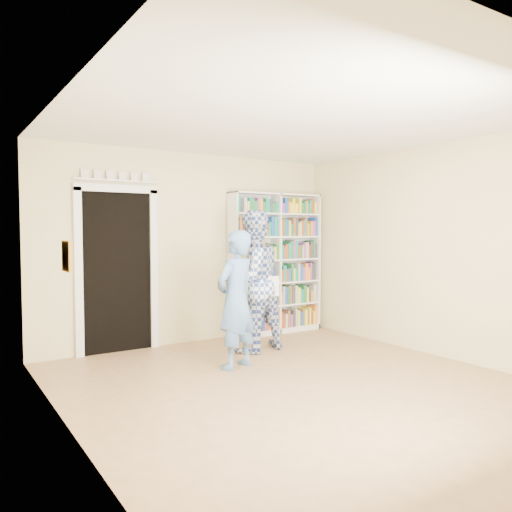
{
  "coord_description": "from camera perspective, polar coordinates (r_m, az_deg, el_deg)",
  "views": [
    {
      "loc": [
        -3.15,
        -3.97,
        1.61
      ],
      "look_at": [
        0.04,
        0.9,
        1.3
      ],
      "focal_mm": 35.0,
      "sensor_mm": 36.0,
      "label": 1
    }
  ],
  "objects": [
    {
      "name": "man_plaid",
      "position": [
        6.59,
        -0.48,
        -2.88
      ],
      "size": [
        1.01,
        0.84,
        1.87
      ],
      "primitive_type": "imported",
      "rotation": [
        0.0,
        0.0,
        3.3
      ],
      "color": "#314C97",
      "rests_on": "floor"
    },
    {
      "name": "bookshelf",
      "position": [
        7.77,
        2.23,
        -0.78
      ],
      "size": [
        1.58,
        0.3,
        2.17
      ],
      "rotation": [
        0.0,
        0.0,
        0.38
      ],
      "color": "white",
      "rests_on": "floor"
    },
    {
      "name": "doorway",
      "position": [
        6.78,
        -15.57,
        -0.75
      ],
      "size": [
        1.1,
        0.08,
        2.43
      ],
      "color": "black",
      "rests_on": "floor"
    },
    {
      "name": "wall_right",
      "position": [
        6.71,
        20.41,
        0.59
      ],
      "size": [
        0.0,
        5.0,
        5.0
      ],
      "primitive_type": "plane",
      "rotation": [
        1.57,
        0.0,
        -1.57
      ],
      "color": "beige",
      "rests_on": "floor"
    },
    {
      "name": "man_blue",
      "position": [
        5.81,
        -2.32,
        -4.99
      ],
      "size": [
        0.68,
        0.57,
        1.6
      ],
      "primitive_type": "imported",
      "rotation": [
        0.0,
        0.0,
        3.5
      ],
      "color": "#5681BF",
      "rests_on": "floor"
    },
    {
      "name": "wall_left",
      "position": [
        4.08,
        -20.43,
        -0.84
      ],
      "size": [
        0.0,
        5.0,
        5.0
      ],
      "primitive_type": "plane",
      "rotation": [
        1.57,
        0.0,
        1.57
      ],
      "color": "beige",
      "rests_on": "floor"
    },
    {
      "name": "paper_sheet",
      "position": [
        6.45,
        1.9,
        -3.47
      ],
      "size": [
        0.18,
        0.05,
        0.26
      ],
      "primitive_type": "cube",
      "rotation": [
        0.0,
        0.0,
        -0.24
      ],
      "color": "white",
      "rests_on": "man_plaid"
    },
    {
      "name": "wall_art",
      "position": [
        4.28,
        -20.77,
        -0.01
      ],
      "size": [
        0.03,
        0.25,
        0.25
      ],
      "primitive_type": "cube",
      "color": "brown",
      "rests_on": "wall_left"
    },
    {
      "name": "wall_back",
      "position": [
        7.2,
        -7.27,
        0.91
      ],
      "size": [
        4.5,
        0.0,
        4.5
      ],
      "primitive_type": "plane",
      "rotation": [
        1.57,
        0.0,
        0.0
      ],
      "color": "beige",
      "rests_on": "floor"
    },
    {
      "name": "floor",
      "position": [
        5.32,
        5.1,
        -14.63
      ],
      "size": [
        5.0,
        5.0,
        0.0
      ],
      "primitive_type": "plane",
      "color": "olive",
      "rests_on": "ground"
    },
    {
      "name": "ceiling",
      "position": [
        5.19,
        5.24,
        15.12
      ],
      "size": [
        5.0,
        5.0,
        0.0
      ],
      "primitive_type": "plane",
      "rotation": [
        3.14,
        0.0,
        0.0
      ],
      "color": "white",
      "rests_on": "wall_back"
    }
  ]
}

